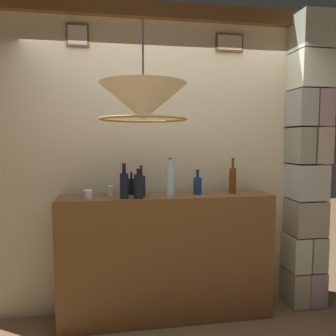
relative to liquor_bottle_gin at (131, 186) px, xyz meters
name	(u,v)px	position (x,y,z in m)	size (l,w,h in m)	color
panelled_rear_partition	(163,152)	(0.31, 0.14, 0.30)	(3.47, 0.15, 2.87)	beige
stone_pillar	(306,164)	(1.70, -0.01, 0.18)	(0.36, 0.36, 2.80)	tan
bar_shelf_unit	(167,258)	(0.31, -0.10, -0.65)	(1.91, 0.33, 1.14)	brown
liquor_bottle_gin	(131,186)	(0.00, 0.00, 0.00)	(0.06, 0.06, 0.21)	black
liquor_bottle_mezcal	(124,184)	(-0.07, -0.19, 0.04)	(0.07, 0.07, 0.30)	black
liquor_bottle_port	(233,180)	(0.92, -0.09, 0.05)	(0.06, 0.06, 0.32)	#613312
liquor_bottle_vermouth	(170,181)	(0.33, -0.17, 0.06)	(0.07, 0.07, 0.34)	#A9CED3
liquor_bottle_bourbon	(139,186)	(0.05, -0.20, 0.03)	(0.08, 0.08, 0.27)	black
liquor_bottle_brandy	(197,185)	(0.59, -0.09, 0.01)	(0.08, 0.08, 0.22)	navy
liquor_bottle_rye	(141,185)	(0.08, -0.10, 0.02)	(0.08, 0.08, 0.27)	black
glass_tumbler_rocks	(88,194)	(-0.37, -0.14, -0.04)	(0.08, 0.08, 0.07)	silver
glass_tumbler_highball	(111,191)	(-0.19, -0.03, -0.03)	(0.06, 0.06, 0.09)	silver
pendant_lamp	(143,103)	(0.05, -0.80, 0.65)	(0.56, 0.56, 0.64)	#EFE5C6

